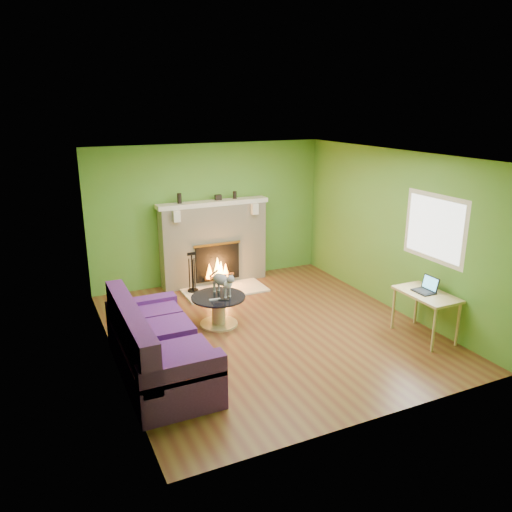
% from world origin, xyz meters
% --- Properties ---
extents(floor, '(5.00, 5.00, 0.00)m').
position_xyz_m(floor, '(0.00, 0.00, 0.00)').
color(floor, '#5E2E1B').
rests_on(floor, ground).
extents(ceiling, '(5.00, 5.00, 0.00)m').
position_xyz_m(ceiling, '(0.00, 0.00, 2.60)').
color(ceiling, white).
rests_on(ceiling, wall_back).
extents(wall_back, '(5.00, 0.00, 5.00)m').
position_xyz_m(wall_back, '(0.00, 2.50, 1.30)').
color(wall_back, '#52812A').
rests_on(wall_back, floor).
extents(wall_front, '(5.00, 0.00, 5.00)m').
position_xyz_m(wall_front, '(0.00, -2.50, 1.30)').
color(wall_front, '#52812A').
rests_on(wall_front, floor).
extents(wall_left, '(0.00, 5.00, 5.00)m').
position_xyz_m(wall_left, '(-2.25, 0.00, 1.30)').
color(wall_left, '#52812A').
rests_on(wall_left, floor).
extents(wall_right, '(0.00, 5.00, 5.00)m').
position_xyz_m(wall_right, '(2.25, 0.00, 1.30)').
color(wall_right, '#52812A').
rests_on(wall_right, floor).
extents(window_frame, '(0.00, 1.20, 1.20)m').
position_xyz_m(window_frame, '(2.24, -0.90, 1.55)').
color(window_frame, silver).
rests_on(window_frame, wall_right).
extents(window_pane, '(0.00, 1.06, 1.06)m').
position_xyz_m(window_pane, '(2.23, -0.90, 1.55)').
color(window_pane, white).
rests_on(window_pane, wall_right).
extents(fireplace, '(2.10, 0.46, 1.58)m').
position_xyz_m(fireplace, '(0.00, 2.32, 0.77)').
color(fireplace, beige).
rests_on(fireplace, floor).
extents(hearth, '(1.50, 0.75, 0.03)m').
position_xyz_m(hearth, '(0.00, 1.80, 0.01)').
color(hearth, beige).
rests_on(hearth, floor).
extents(mantel, '(2.10, 0.28, 0.08)m').
position_xyz_m(mantel, '(0.00, 2.30, 1.54)').
color(mantel, beige).
rests_on(mantel, fireplace).
extents(sofa, '(0.97, 2.14, 0.96)m').
position_xyz_m(sofa, '(-1.86, -0.58, 0.37)').
color(sofa, '#491960').
rests_on(sofa, floor).
extents(coffee_table, '(0.83, 0.83, 0.47)m').
position_xyz_m(coffee_table, '(-0.62, 0.48, 0.27)').
color(coffee_table, tan).
rests_on(coffee_table, floor).
extents(desk, '(0.54, 0.92, 0.68)m').
position_xyz_m(desk, '(1.95, -1.18, 0.60)').
color(desk, tan).
rests_on(desk, floor).
extents(cat, '(0.35, 0.65, 0.39)m').
position_xyz_m(cat, '(-0.54, 0.53, 0.66)').
color(cat, slate).
rests_on(cat, coffee_table).
extents(remote_silver, '(0.17, 0.06, 0.02)m').
position_xyz_m(remote_silver, '(-0.72, 0.36, 0.48)').
color(remote_silver, '#98989A').
rests_on(remote_silver, coffee_table).
extents(remote_black, '(0.16, 0.11, 0.02)m').
position_xyz_m(remote_black, '(-0.60, 0.30, 0.48)').
color(remote_black, black).
rests_on(remote_black, coffee_table).
extents(laptop, '(0.27, 0.30, 0.23)m').
position_xyz_m(laptop, '(1.93, -1.13, 0.80)').
color(laptop, black).
rests_on(laptop, desk).
extents(fire_tools, '(0.20, 0.20, 0.73)m').
position_xyz_m(fire_tools, '(-0.55, 1.95, 0.40)').
color(fire_tools, black).
rests_on(fire_tools, hearth).
extents(mantel_vase_left, '(0.08, 0.08, 0.18)m').
position_xyz_m(mantel_vase_left, '(-0.62, 2.33, 1.67)').
color(mantel_vase_left, black).
rests_on(mantel_vase_left, mantel).
extents(mantel_vase_right, '(0.07, 0.07, 0.14)m').
position_xyz_m(mantel_vase_right, '(0.44, 2.33, 1.65)').
color(mantel_vase_right, black).
rests_on(mantel_vase_right, mantel).
extents(mantel_box, '(0.12, 0.08, 0.10)m').
position_xyz_m(mantel_box, '(0.11, 2.33, 1.63)').
color(mantel_box, black).
rests_on(mantel_box, mantel).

